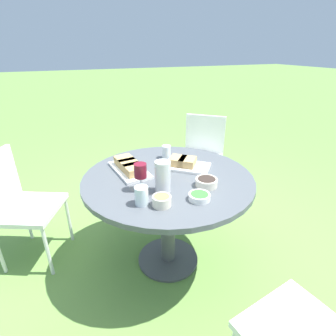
{
  "coord_description": "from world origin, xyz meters",
  "views": [
    {
      "loc": [
        0.63,
        1.49,
        1.57
      ],
      "look_at": [
        0.0,
        0.0,
        0.82
      ],
      "focal_mm": 28.0,
      "sensor_mm": 36.0,
      "label": 1
    }
  ],
  "objects_px": {
    "chair_far_back": "(202,150)",
    "wine_glass": "(140,171)",
    "water_pitcher": "(163,177)",
    "chair_near_left": "(17,200)",
    "dining_table": "(168,191)"
  },
  "relations": [
    {
      "from": "chair_far_back",
      "to": "wine_glass",
      "type": "distance_m",
      "value": 1.46
    },
    {
      "from": "chair_near_left",
      "to": "water_pitcher",
      "type": "distance_m",
      "value": 1.18
    },
    {
      "from": "wine_glass",
      "to": "chair_near_left",
      "type": "bearing_deg",
      "value": -37.29
    },
    {
      "from": "dining_table",
      "to": "chair_far_back",
      "type": "distance_m",
      "value": 1.18
    },
    {
      "from": "dining_table",
      "to": "chair_far_back",
      "type": "bearing_deg",
      "value": -131.67
    },
    {
      "from": "chair_near_left",
      "to": "wine_glass",
      "type": "height_order",
      "value": "wine_glass"
    },
    {
      "from": "chair_far_back",
      "to": "wine_glass",
      "type": "height_order",
      "value": "wine_glass"
    },
    {
      "from": "water_pitcher",
      "to": "dining_table",
      "type": "bearing_deg",
      "value": -121.28
    },
    {
      "from": "water_pitcher",
      "to": "chair_far_back",
      "type": "bearing_deg",
      "value": -130.06
    },
    {
      "from": "chair_far_back",
      "to": "wine_glass",
      "type": "xyz_separation_m",
      "value": [
        1.01,
        0.99,
        0.36
      ]
    },
    {
      "from": "chair_far_back",
      "to": "water_pitcher",
      "type": "relative_size",
      "value": 4.43
    },
    {
      "from": "dining_table",
      "to": "water_pitcher",
      "type": "distance_m",
      "value": 0.31
    },
    {
      "from": "dining_table",
      "to": "chair_near_left",
      "type": "distance_m",
      "value": 1.14
    },
    {
      "from": "chair_near_left",
      "to": "chair_far_back",
      "type": "distance_m",
      "value": 1.84
    },
    {
      "from": "water_pitcher",
      "to": "wine_glass",
      "type": "height_order",
      "value": "water_pitcher"
    }
  ]
}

